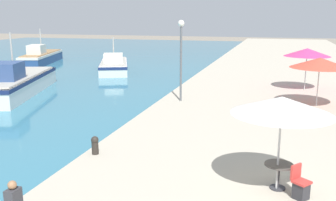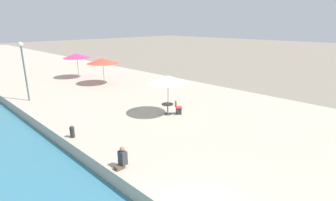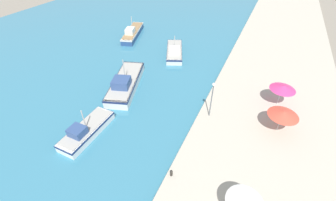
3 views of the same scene
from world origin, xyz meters
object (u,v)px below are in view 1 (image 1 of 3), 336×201
object	(u,v)px
cafe_chair_left	(300,187)
person_at_quay	(12,201)
mooring_bollard	(95,145)
cafe_umbrella_pink	(282,105)
cafe_umbrella_white	(320,63)
cafe_table	(279,171)
lamppost	(181,47)
fishing_boat_far	(114,65)
cafe_umbrella_striped	(307,52)
fishing_boat_mid	(13,83)
fishing_boat_distant	(41,57)

from	to	relation	value
cafe_chair_left	person_at_quay	distance (m)	7.33
cafe_chair_left	mooring_bollard	xyz separation A→B (m)	(-6.78, 1.47, 0.02)
cafe_umbrella_pink	cafe_umbrella_white	xyz separation A→B (m)	(2.02, 11.08, -0.09)
cafe_table	cafe_chair_left	xyz separation A→B (m)	(0.57, -0.44, -0.21)
person_at_quay	lamppost	xyz separation A→B (m)	(0.72, 13.54, 2.67)
fishing_boat_far	cafe_umbrella_striped	distance (m)	19.32
fishing_boat_mid	mooring_bollard	xyz separation A→B (m)	(11.72, -10.58, 0.15)
fishing_boat_distant	cafe_umbrella_striped	bearing A→B (deg)	-39.97
cafe_table	person_at_quay	world-z (taller)	person_at_quay
fishing_boat_mid	fishing_boat_far	xyz separation A→B (m)	(2.19, 12.19, -0.18)
fishing_boat_mid	cafe_umbrella_pink	xyz separation A→B (m)	(17.89, -11.68, 2.23)
fishing_boat_mid	cafe_umbrella_striped	distance (m)	20.15
person_at_quay	cafe_table	bearing A→B (deg)	29.04
cafe_chair_left	cafe_table	bearing A→B (deg)	-90.00
fishing_boat_far	cafe_chair_left	xyz separation A→B (m)	(16.31, -24.23, 0.30)
cafe_umbrella_white	person_at_quay	bearing A→B (deg)	-119.39
fishing_boat_distant	cafe_chair_left	bearing A→B (deg)	-63.06
mooring_bollard	fishing_boat_mid	bearing A→B (deg)	137.93
fishing_boat_distant	lamppost	bearing A→B (deg)	-56.67
fishing_boat_mid	cafe_chair_left	distance (m)	22.08
fishing_boat_mid	fishing_boat_far	size ratio (longest dim) A/B	1.24
cafe_umbrella_striped	fishing_boat_distant	bearing A→B (deg)	157.21
lamppost	cafe_umbrella_striped	bearing A→B (deg)	38.52
cafe_umbrella_pink	cafe_umbrella_white	world-z (taller)	cafe_umbrella_pink
cafe_chair_left	person_at_quay	world-z (taller)	person_at_quay
person_at_quay	mooring_bollard	size ratio (longest dim) A/B	1.47
cafe_umbrella_white	cafe_chair_left	bearing A→B (deg)	-97.02
cafe_chair_left	mooring_bollard	size ratio (longest dim) A/B	1.39
cafe_umbrella_white	cafe_chair_left	world-z (taller)	cafe_umbrella_white
fishing_boat_mid	lamppost	size ratio (longest dim) A/B	2.33
fishing_boat_distant	cafe_umbrella_pink	distance (m)	38.55
cafe_chair_left	lamppost	xyz separation A→B (m)	(-5.98, 10.58, 2.77)
fishing_boat_distant	cafe_chair_left	size ratio (longest dim) A/B	11.20
fishing_boat_mid	lamppost	bearing A→B (deg)	-24.53
fishing_boat_far	mooring_bollard	world-z (taller)	fishing_boat_far
person_at_quay	lamppost	bearing A→B (deg)	86.95
cafe_umbrella_white	person_at_quay	size ratio (longest dim) A/B	3.24
cafe_table	cafe_chair_left	world-z (taller)	cafe_chair_left
cafe_table	person_at_quay	distance (m)	7.02
lamppost	cafe_umbrella_white	bearing A→B (deg)	6.72
cafe_chair_left	fishing_boat_mid	bearing A→B (deg)	-85.30
lamppost	mooring_bollard	bearing A→B (deg)	-94.97
mooring_bollard	cafe_umbrella_striped	bearing A→B (deg)	61.92
cafe_umbrella_pink	cafe_umbrella_white	distance (m)	11.26
cafe_umbrella_white	lamppost	bearing A→B (deg)	-173.28
cafe_chair_left	lamppost	size ratio (longest dim) A/B	0.20
cafe_umbrella_striped	cafe_table	xyz separation A→B (m)	(-1.66, -15.76, -1.93)
cafe_table	cafe_chair_left	bearing A→B (deg)	-37.78
fishing_boat_far	person_at_quay	xyz separation A→B (m)	(9.61, -27.20, 0.40)
cafe_umbrella_white	cafe_table	bearing A→B (deg)	-100.21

